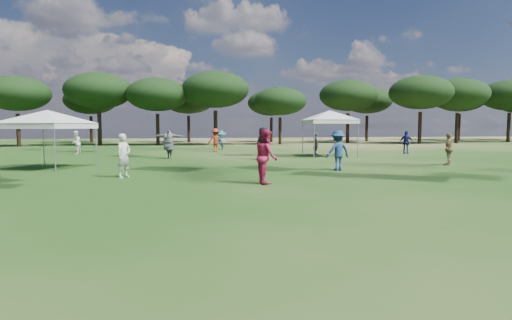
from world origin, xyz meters
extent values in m
cylinder|color=black|center=(-15.51, 44.30, 1.57)|extent=(0.36, 0.36, 3.14)
ellipsoid|color=black|center=(-15.51, 44.30, 5.03)|extent=(6.11, 6.11, 3.29)
cylinder|color=black|center=(-8.39, 45.81, 1.73)|extent=(0.40, 0.40, 3.46)
ellipsoid|color=black|center=(-8.39, 45.81, 5.54)|extent=(6.73, 6.73, 3.63)
cylinder|color=black|center=(-2.58, 44.63, 1.61)|extent=(0.37, 0.37, 3.21)
ellipsoid|color=black|center=(-2.58, 44.63, 5.14)|extent=(6.24, 6.24, 3.36)
cylinder|color=black|center=(3.26, 44.18, 1.78)|extent=(0.41, 0.41, 3.56)
ellipsoid|color=black|center=(3.26, 44.18, 5.69)|extent=(6.91, 6.91, 3.73)
cylinder|color=black|center=(10.19, 44.51, 1.44)|extent=(0.33, 0.33, 2.88)
ellipsoid|color=black|center=(10.19, 44.51, 4.61)|extent=(5.60, 5.60, 3.02)
cylinder|color=black|center=(18.96, 46.98, 1.72)|extent=(0.39, 0.39, 3.44)
ellipsoid|color=black|center=(18.96, 46.98, 5.51)|extent=(6.69, 6.69, 3.60)
cylinder|color=black|center=(25.77, 43.05, 1.77)|extent=(0.40, 0.40, 3.53)
ellipsoid|color=black|center=(25.77, 43.05, 5.65)|extent=(6.86, 6.86, 3.70)
cylinder|color=black|center=(30.65, 43.46, 1.73)|extent=(0.40, 0.40, 3.47)
ellipsoid|color=black|center=(30.65, 43.46, 5.55)|extent=(6.74, 6.74, 3.63)
cylinder|color=black|center=(39.22, 45.46, 1.79)|extent=(0.41, 0.41, 3.57)
ellipsoid|color=black|center=(39.22, 45.46, 5.72)|extent=(6.94, 6.94, 3.74)
cylinder|color=black|center=(-10.52, 53.31, 1.56)|extent=(0.36, 0.36, 3.11)
ellipsoid|color=black|center=(-10.52, 53.31, 4.98)|extent=(6.05, 6.05, 3.26)
cylinder|color=black|center=(0.83, 52.52, 1.60)|extent=(0.37, 0.37, 3.20)
ellipsoid|color=black|center=(0.83, 52.52, 5.12)|extent=(6.21, 6.21, 3.35)
cylinder|color=black|center=(10.82, 51.34, 1.50)|extent=(0.34, 0.34, 2.99)
ellipsoid|color=black|center=(10.82, 51.34, 4.79)|extent=(5.81, 5.81, 3.13)
cylinder|color=black|center=(23.62, 51.75, 1.66)|extent=(0.38, 0.38, 3.31)
ellipsoid|color=black|center=(23.62, 51.75, 5.30)|extent=(6.43, 6.43, 3.47)
cylinder|color=black|center=(37.30, 52.12, 1.82)|extent=(0.42, 0.42, 3.64)
ellipsoid|color=black|center=(37.30, 52.12, 5.82)|extent=(7.06, 7.06, 3.81)
cylinder|color=gray|center=(-5.98, 19.22, 1.02)|extent=(0.06, 0.06, 2.04)
cylinder|color=gray|center=(-7.49, 23.14, 1.02)|extent=(0.06, 0.06, 2.04)
cylinder|color=gray|center=(-4.77, 21.93, 1.02)|extent=(0.06, 0.06, 2.04)
cube|color=silver|center=(-6.73, 21.18, 1.99)|extent=(4.13, 4.13, 0.25)
pyramid|color=silver|center=(-6.73, 21.18, 2.71)|extent=(5.83, 5.83, 0.60)
cylinder|color=gray|center=(7.37, 24.91, 1.15)|extent=(0.06, 0.06, 2.30)
cylinder|color=gray|center=(10.16, 24.78, 1.15)|extent=(0.06, 0.06, 2.30)
cylinder|color=gray|center=(7.50, 27.70, 1.15)|extent=(0.06, 0.06, 2.30)
cylinder|color=gray|center=(10.29, 27.57, 1.15)|extent=(0.06, 0.06, 2.30)
cube|color=silver|center=(8.83, 26.24, 2.25)|extent=(3.09, 3.09, 0.25)
pyramid|color=silver|center=(8.83, 26.24, 2.98)|extent=(6.01, 6.01, 0.60)
imported|color=navy|center=(15.10, 27.61, 0.82)|extent=(0.95, 0.98, 1.64)
imported|color=maroon|center=(2.08, 32.39, 0.90)|extent=(1.21, 0.76, 1.79)
imported|color=white|center=(-7.77, 31.77, 0.82)|extent=(0.78, 0.91, 1.63)
imported|color=#AE1D45|center=(2.03, 14.28, 0.94)|extent=(0.72, 0.92, 1.87)
imported|color=silver|center=(-2.96, 17.06, 0.85)|extent=(0.71, 0.73, 1.70)
imported|color=#4E4D52|center=(-1.36, 26.37, 0.88)|extent=(2.10, 1.72, 1.75)
imported|color=#2B2B30|center=(8.82, 28.82, 0.77)|extent=(0.38, 0.57, 1.53)
imported|color=black|center=(4.10, 24.53, 0.96)|extent=(1.09, 1.08, 1.91)
imported|color=olive|center=(12.53, 19.23, 0.82)|extent=(0.98, 0.94, 1.64)
imported|color=#2B6982|center=(2.87, 35.52, 0.84)|extent=(1.42, 2.11, 1.69)
imported|color=navy|center=(6.10, 17.96, 0.89)|extent=(1.28, 0.91, 1.79)
camera|label=1|loc=(-1.11, 0.02, 1.99)|focal=30.00mm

